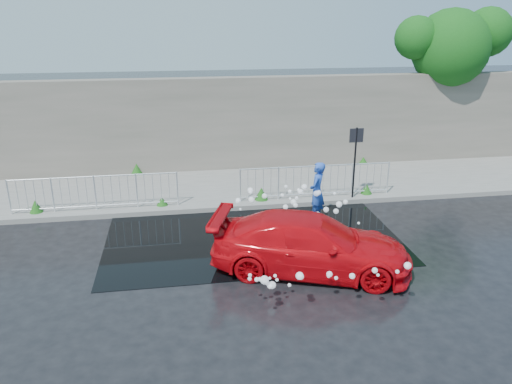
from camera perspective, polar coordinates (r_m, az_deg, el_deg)
ground at (r=13.14m, az=-2.06°, el=-6.90°), size 90.00×90.00×0.00m
pavement at (r=17.70m, az=-4.09°, el=0.50°), size 30.00×4.00×0.15m
curb at (r=15.83m, az=-3.42°, el=-1.83°), size 30.00×0.25×0.16m
retaining_wall at (r=19.33m, az=-4.82°, el=7.75°), size 30.00×0.60×3.50m
puddle at (r=14.09m, az=-0.55°, el=-4.94°), size 8.00×5.00×0.01m
sign_post at (r=16.33m, az=11.29°, el=4.57°), size 0.45×0.06×2.50m
tree at (r=22.05m, az=21.62°, el=15.37°), size 4.82×3.07×6.17m
railing_left at (r=16.08m, az=-17.92°, el=0.05°), size 5.05×0.05×1.10m
railing_right at (r=16.47m, az=6.84°, el=1.35°), size 5.05×0.05×1.10m
weeds at (r=17.11m, az=-5.24°, el=0.69°), size 12.17×3.93×0.41m
water_spray at (r=13.07m, az=4.38°, el=-3.55°), size 3.64×5.64×1.03m
red_car at (r=12.04m, az=6.29°, el=-5.96°), size 5.12×3.34×1.38m
person at (r=14.90m, az=6.98°, el=0.03°), size 0.72×0.79×1.80m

